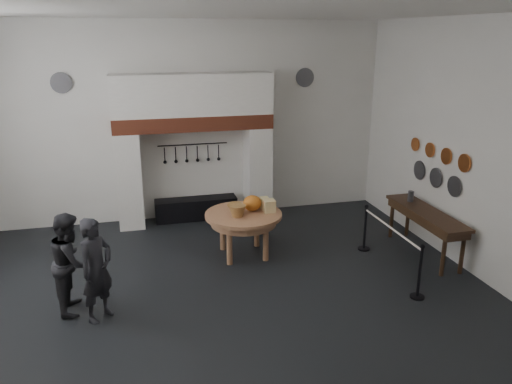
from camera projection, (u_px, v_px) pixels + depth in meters
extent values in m
cube|color=black|center=(226.00, 294.00, 8.38)|extent=(9.00, 8.00, 0.02)
cube|color=silver|center=(220.00, 10.00, 7.02)|extent=(9.00, 8.00, 0.02)
cube|color=silver|center=(191.00, 122.00, 11.40)|extent=(9.00, 0.02, 4.50)
cube|color=silver|center=(315.00, 286.00, 4.00)|extent=(9.00, 0.02, 4.50)
cube|color=silver|center=(476.00, 149.00, 8.75)|extent=(0.02, 8.00, 4.50)
cube|color=silver|center=(129.00, 180.00, 11.09)|extent=(0.55, 0.70, 2.15)
cube|color=silver|center=(258.00, 172.00, 11.77)|extent=(0.55, 0.70, 2.15)
cube|color=#9E442B|center=(193.00, 122.00, 11.05)|extent=(3.50, 0.72, 0.32)
cube|color=silver|center=(192.00, 94.00, 10.87)|extent=(3.50, 0.70, 0.90)
cube|color=black|center=(196.00, 209.00, 11.74)|extent=(1.90, 0.45, 0.50)
cylinder|color=black|center=(193.00, 144.00, 11.47)|extent=(1.60, 0.02, 0.02)
cylinder|color=#AE7B52|center=(243.00, 215.00, 9.64)|extent=(1.91, 1.91, 0.07)
ellipsoid|color=#C45E1B|center=(252.00, 203.00, 9.72)|extent=(0.36, 0.36, 0.31)
cube|color=#D5BE7F|center=(269.00, 206.00, 9.66)|extent=(0.22, 0.22, 0.24)
cube|color=#D5C47F|center=(264.00, 202.00, 9.94)|extent=(0.18, 0.18, 0.20)
cone|color=olive|center=(237.00, 211.00, 9.42)|extent=(0.41, 0.41, 0.22)
ellipsoid|color=#9C6A37|center=(235.00, 205.00, 9.91)|extent=(0.31, 0.18, 0.13)
imported|color=black|center=(96.00, 270.00, 7.46)|extent=(0.69, 0.70, 1.63)
imported|color=black|center=(71.00, 262.00, 7.74)|extent=(0.63, 0.80, 1.60)
cube|color=#382414|center=(426.00, 212.00, 9.68)|extent=(0.55, 2.20, 0.06)
cylinder|color=#515156|center=(411.00, 196.00, 10.19)|extent=(0.12, 0.12, 0.22)
cylinder|color=#C6662D|center=(464.00, 163.00, 9.01)|extent=(0.03, 0.34, 0.34)
cylinder|color=#C6662D|center=(446.00, 156.00, 9.52)|extent=(0.03, 0.32, 0.32)
cylinder|color=#C6662D|center=(430.00, 150.00, 10.03)|extent=(0.03, 0.30, 0.30)
cylinder|color=#C6662D|center=(415.00, 144.00, 10.54)|extent=(0.03, 0.28, 0.28)
cylinder|color=#4C4C51|center=(454.00, 186.00, 9.35)|extent=(0.03, 0.40, 0.40)
cylinder|color=#4C4C51|center=(436.00, 178.00, 9.90)|extent=(0.03, 0.40, 0.40)
cylinder|color=#4C4C51|center=(419.00, 170.00, 10.46)|extent=(0.03, 0.40, 0.40)
cylinder|color=#4C4C51|center=(61.00, 83.00, 10.44)|extent=(0.44, 0.03, 0.44)
cylinder|color=#4C4C51|center=(305.00, 78.00, 11.70)|extent=(0.44, 0.03, 0.44)
cylinder|color=black|center=(420.00, 273.00, 8.15)|extent=(0.05, 0.05, 0.90)
cylinder|color=black|center=(365.00, 229.00, 9.99)|extent=(0.05, 0.05, 0.90)
cylinder|color=silver|center=(391.00, 228.00, 8.95)|extent=(0.04, 2.00, 0.04)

